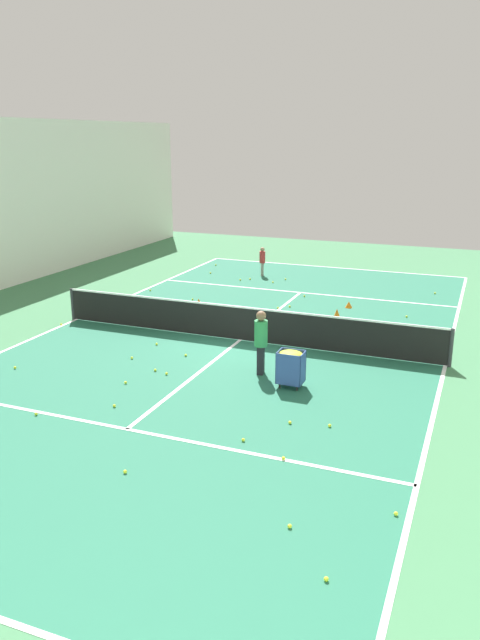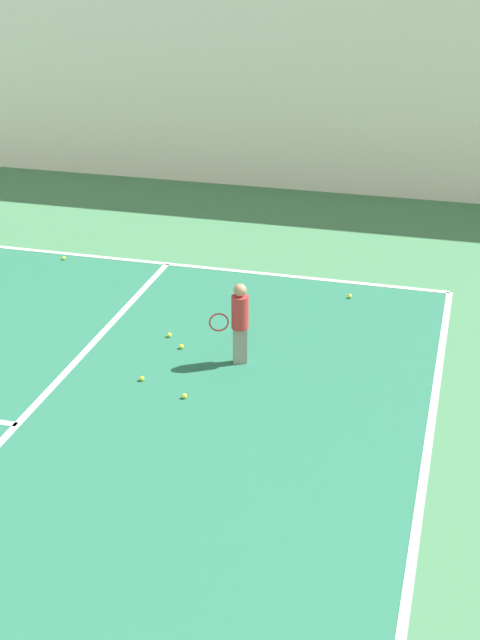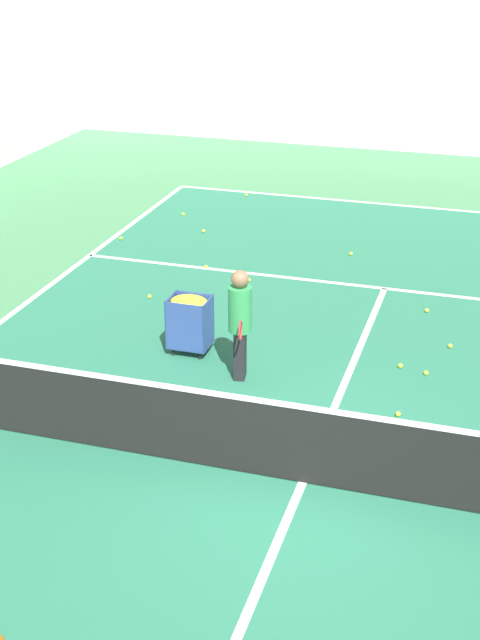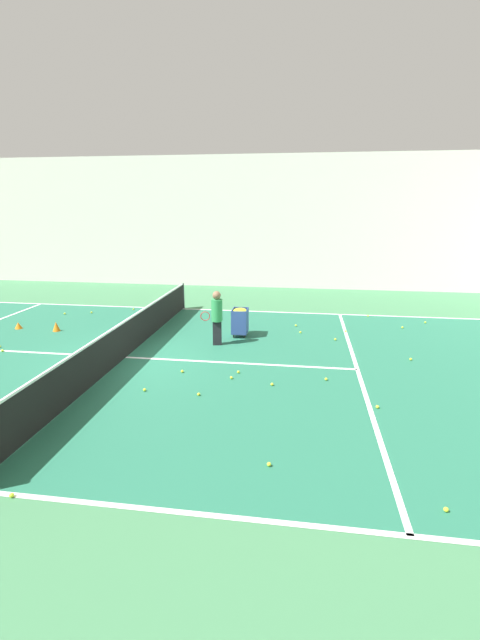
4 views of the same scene
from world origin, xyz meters
TOP-DOWN VIEW (x-y plane):
  - ground_plane at (0.00, 0.00)m, footprint 36.87×36.87m
  - court_playing_area at (0.00, 0.00)m, footprint 11.47×22.53m
  - line_baseline_far at (0.00, 11.27)m, footprint 11.47×0.10m
  - line_service_far at (0.00, 6.20)m, footprint 11.47×0.10m
  - line_centre_service at (0.00, 0.00)m, footprint 0.10×12.39m
  - hall_enclosure_far at (0.00, 16.51)m, footprint 21.81×0.15m
  - tennis_net at (0.00, 0.00)m, footprint 11.77×0.10m
  - coach_at_net at (-1.46, 2.26)m, footprint 0.38×0.66m
  - ball_cart at (-2.42, 2.82)m, footprint 0.61×0.48m
  - tennis_ball_8 at (1.32, 4.12)m, footprint 0.07×0.07m
  - tennis_ball_9 at (-3.01, 4.73)m, footprint 0.07×0.07m
  - tennis_ball_12 at (0.69, 3.23)m, footprint 0.07×0.07m
  - tennis_ball_21 at (1.07, 3.12)m, footprint 0.07×0.07m
  - tennis_ball_22 at (-4.89, 9.09)m, footprint 0.07×0.07m
  - tennis_ball_23 at (-4.08, 8.15)m, footprint 0.07×0.07m
  - tennis_ball_24 at (-3.81, 4.56)m, footprint 0.07×0.07m
  - tennis_ball_25 at (-2.39, 5.80)m, footprint 0.07×0.07m
  - tennis_ball_27 at (0.83, 5.37)m, footprint 0.07×0.07m
  - tennis_ball_28 at (0.85, 1.84)m, footprint 0.07×0.07m
  - tennis_ball_31 at (-3.34, 6.20)m, footprint 0.07×0.07m
  - tennis_ball_32 at (-0.89, 7.70)m, footprint 0.07×0.07m
  - tennis_ball_34 at (-5.53, 7.22)m, footprint 0.07×0.07m
  - tennis_ball_35 at (-3.99, 10.92)m, footprint 0.07×0.07m

SIDE VIEW (x-z plane):
  - ground_plane at x=0.00m, z-range 0.00..0.00m
  - court_playing_area at x=0.00m, z-range 0.00..0.00m
  - line_baseline_far at x=0.00m, z-range 0.00..0.01m
  - line_service_far at x=0.00m, z-range 0.00..0.01m
  - line_centre_service at x=0.00m, z-range 0.00..0.01m
  - tennis_ball_8 at x=1.32m, z-range 0.00..0.07m
  - tennis_ball_9 at x=-3.01m, z-range 0.00..0.07m
  - tennis_ball_12 at x=0.69m, z-range 0.00..0.07m
  - tennis_ball_21 at x=1.07m, z-range 0.00..0.07m
  - tennis_ball_22 at x=-4.89m, z-range 0.00..0.07m
  - tennis_ball_23 at x=-4.08m, z-range 0.00..0.07m
  - tennis_ball_24 at x=-3.81m, z-range 0.00..0.07m
  - tennis_ball_25 at x=-2.39m, z-range 0.00..0.07m
  - tennis_ball_27 at x=0.83m, z-range 0.00..0.07m
  - tennis_ball_28 at x=0.85m, z-range 0.00..0.07m
  - tennis_ball_31 at x=-3.34m, z-range 0.00..0.07m
  - tennis_ball_32 at x=-0.89m, z-range 0.00..0.07m
  - tennis_ball_34 at x=-5.53m, z-range 0.00..0.07m
  - tennis_ball_35 at x=-3.99m, z-range 0.00..0.07m
  - tennis_net at x=0.00m, z-range 0.02..1.05m
  - ball_cart at x=-2.42m, z-range 0.18..1.09m
  - coach_at_net at x=-1.46m, z-range 0.12..1.75m
  - hall_enclosure_far at x=0.00m, z-range 0.00..6.40m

